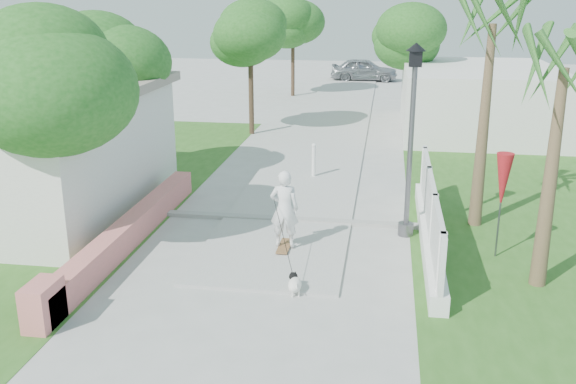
% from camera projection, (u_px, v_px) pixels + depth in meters
% --- Properties ---
extents(ground, '(90.00, 90.00, 0.00)m').
position_uv_depth(ground, '(230.00, 347.00, 10.34)').
color(ground, '#B7B7B2').
rests_on(ground, ground).
extents(path_strip, '(3.20, 36.00, 0.06)m').
position_uv_depth(path_strip, '(334.00, 117.00, 29.19)').
color(path_strip, '#B7B7B2').
rests_on(path_strip, ground).
extents(curb, '(6.50, 0.25, 0.10)m').
position_uv_depth(curb, '(287.00, 220.00, 15.98)').
color(curb, '#999993').
rests_on(curb, ground).
extents(grass_left, '(8.00, 20.00, 0.01)m').
position_uv_depth(grass_left, '(63.00, 186.00, 18.90)').
color(grass_left, '#2E5F1E').
rests_on(grass_left, ground).
extents(grass_right, '(8.00, 20.00, 0.01)m').
position_uv_depth(grass_right, '(561.00, 209.00, 16.86)').
color(grass_right, '#2E5F1E').
rests_on(grass_right, ground).
extents(pink_wall, '(0.45, 8.20, 0.80)m').
position_uv_depth(pink_wall, '(122.00, 238.00, 14.08)').
color(pink_wall, '#E37774').
rests_on(pink_wall, ground).
extents(lattice_fence, '(0.35, 7.00, 1.50)m').
position_uv_depth(lattice_fence, '(430.00, 222.00, 14.40)').
color(lattice_fence, white).
rests_on(lattice_fence, ground).
extents(building_right, '(6.00, 8.00, 2.60)m').
position_uv_depth(building_right, '(478.00, 99.00, 26.05)').
color(building_right, silver).
rests_on(building_right, ground).
extents(street_lamp, '(0.44, 0.44, 4.44)m').
position_uv_depth(street_lamp, '(411.00, 134.00, 14.38)').
color(street_lamp, '#59595E').
rests_on(street_lamp, ground).
extents(bollard, '(0.14, 0.14, 1.09)m').
position_uv_depth(bollard, '(314.00, 159.00, 19.57)').
color(bollard, white).
rests_on(bollard, ground).
extents(patio_umbrella, '(0.36, 0.36, 2.30)m').
position_uv_depth(patio_umbrella, '(503.00, 182.00, 13.38)').
color(patio_umbrella, '#59595E').
rests_on(patio_umbrella, ground).
extents(tree_left_near, '(3.60, 3.60, 5.28)m').
position_uv_depth(tree_left_near, '(40.00, 80.00, 12.66)').
color(tree_left_near, '#4C3826').
rests_on(tree_left_near, ground).
extents(tree_left_mid, '(3.20, 3.20, 4.85)m').
position_uv_depth(tree_left_mid, '(109.00, 65.00, 18.09)').
color(tree_left_mid, '#4C3826').
rests_on(tree_left_mid, ground).
extents(tree_path_left, '(3.40, 3.40, 5.23)m').
position_uv_depth(tree_path_left, '(251.00, 37.00, 24.70)').
color(tree_path_left, '#4C3826').
rests_on(tree_path_left, ground).
extents(tree_path_right, '(3.00, 3.00, 4.79)m').
position_uv_depth(tree_path_right, '(410.00, 40.00, 27.67)').
color(tree_path_right, '#4C3826').
rests_on(tree_path_right, ground).
extents(tree_path_far, '(3.20, 3.20, 5.17)m').
position_uv_depth(tree_path_far, '(293.00, 24.00, 34.10)').
color(tree_path_far, '#4C3826').
rests_on(tree_path_far, ground).
extents(palm_far, '(1.80, 1.80, 5.30)m').
position_uv_depth(palm_far, '(492.00, 38.00, 14.46)').
color(palm_far, brown).
rests_on(palm_far, ground).
extents(palm_near, '(1.80, 1.80, 4.70)m').
position_uv_depth(palm_near, '(563.00, 82.00, 11.39)').
color(palm_near, brown).
rests_on(palm_near, ground).
extents(skateboarder, '(0.86, 2.38, 1.83)m').
position_uv_depth(skateboarder, '(284.00, 228.00, 13.30)').
color(skateboarder, brown).
rests_on(skateboarder, ground).
extents(dog, '(0.36, 0.55, 0.39)m').
position_uv_depth(dog, '(295.00, 284.00, 12.11)').
color(dog, white).
rests_on(dog, ground).
extents(parked_car, '(4.22, 1.73, 1.43)m').
position_uv_depth(parked_car, '(364.00, 70.00, 40.94)').
color(parked_car, '#999CA1').
rests_on(parked_car, ground).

